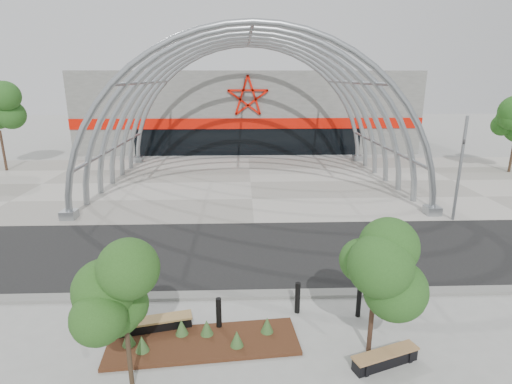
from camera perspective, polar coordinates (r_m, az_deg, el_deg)
ground at (r=14.78m, az=0.56°, el=-14.15°), size 140.00×140.00×0.00m
road at (r=17.88m, az=0.06°, el=-8.45°), size 140.00×7.00×0.02m
forecourt at (r=29.21m, az=-0.79°, el=1.42°), size 60.00×17.00×0.04m
kerb at (r=14.53m, az=0.61°, el=-14.44°), size 60.00×0.50×0.12m
arena_building at (r=46.32m, az=-1.30°, el=11.88°), size 34.00×15.24×8.00m
vault_canopy at (r=29.21m, az=-0.79°, el=1.42°), size 20.80×15.80×20.36m
planting_bed at (r=12.40m, az=-7.89°, el=-20.18°), size 5.60×2.17×0.58m
signal_pole at (r=23.29m, az=27.13°, el=3.12°), size 0.36×0.78×5.57m
street_tree_0 at (r=10.04m, az=-18.51°, el=-13.58°), size 1.60×1.60×3.64m
street_tree_1 at (r=11.10m, az=16.87°, el=-9.21°), size 1.67×1.67×3.94m
bench_0 at (r=13.07m, az=-14.12°, el=-17.98°), size 2.23×0.95×0.46m
bench_1 at (r=12.07m, az=17.97°, el=-21.71°), size 1.97×1.05×0.41m
bollard_0 at (r=13.64m, az=-24.24°, el=-15.85°), size 0.18×0.18×1.10m
bollard_1 at (r=12.70m, az=-5.34°, el=-16.96°), size 0.17×0.17×1.06m
bollard_2 at (r=13.49m, az=5.96°, el=-14.80°), size 0.17×0.17×1.07m
bollard_3 at (r=13.67m, az=14.46°, el=-15.11°), size 0.15×0.15×0.95m
bollard_4 at (r=14.31m, az=22.05°, el=-14.08°), size 0.17×0.17×1.06m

